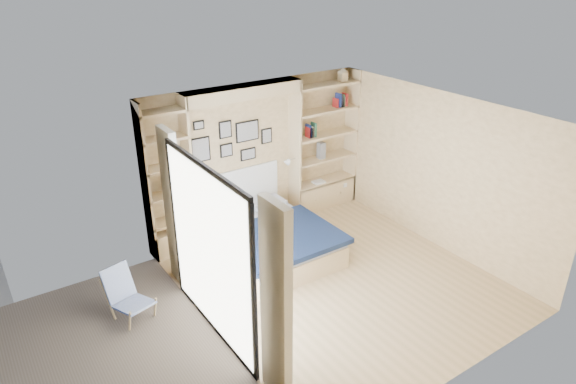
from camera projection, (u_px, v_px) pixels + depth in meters
ground at (336, 279)px, 7.51m from camera, size 4.50×4.50×0.00m
room_shell at (258, 183)px, 8.01m from camera, size 4.50×4.50×4.50m
bed at (269, 239)px, 8.05m from camera, size 1.68×2.13×1.07m
photo_gallery at (231, 140)px, 8.28m from camera, size 1.48×0.02×0.82m
reading_lamps at (247, 171)px, 8.40m from camera, size 1.92×0.12×0.15m
shelf_decor at (317, 120)px, 8.95m from camera, size 3.52×0.23×2.03m
deck at (83, 384)px, 5.68m from camera, size 3.20×4.00×0.05m
deck_chair at (126, 294)px, 6.64m from camera, size 0.57×0.76×0.68m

